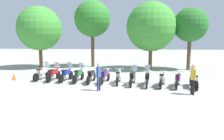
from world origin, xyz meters
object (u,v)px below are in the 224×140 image
at_px(motorcycle_0, 42,73).
at_px(tree_1, 92,19).
at_px(motorcycle_4, 91,76).
at_px(motorcycle_8, 147,78).
at_px(person_1, 99,74).
at_px(motorcycle_5, 105,76).
at_px(motorcycle_6, 118,77).
at_px(tree_3, 190,25).
at_px(motorcycle_9, 162,79).
at_px(tree_0, 39,29).
at_px(motorcycle_1, 54,74).
at_px(motorcycle_11, 194,80).
at_px(tree_2, 151,27).
at_px(motorcycle_2, 66,74).
at_px(motorcycle_10, 178,80).
at_px(traffic_cone, 14,77).
at_px(motorcycle_3, 79,75).
at_px(person_0, 193,77).
at_px(motorcycle_7, 133,78).

xyz_separation_m(motorcycle_0, tree_1, (2.71, 7.49, 4.63)).
height_order(motorcycle_4, motorcycle_8, motorcycle_8).
bearing_deg(person_1, motorcycle_5, -54.28).
bearing_deg(motorcycle_6, tree_3, -40.30).
relative_size(motorcycle_9, tree_3, 0.35).
relative_size(person_1, tree_0, 0.28).
bearing_deg(motorcycle_1, motorcycle_4, -92.11).
distance_m(motorcycle_6, tree_0, 11.76).
distance_m(motorcycle_11, tree_1, 13.27).
xyz_separation_m(tree_1, tree_2, (6.08, -1.57, -0.90)).
bearing_deg(tree_1, motorcycle_2, -95.28).
height_order(motorcycle_11, tree_0, tree_0).
xyz_separation_m(motorcycle_11, person_1, (-6.07, -1.27, 0.52)).
bearing_deg(tree_2, motorcycle_4, -125.81).
bearing_deg(motorcycle_10, traffic_cone, 101.01).
xyz_separation_m(tree_1, traffic_cone, (-4.82, -7.85, -4.87)).
distance_m(motorcycle_11, tree_2, 8.89).
relative_size(motorcycle_1, tree_1, 0.31).
bearing_deg(traffic_cone, motorcycle_1, 1.51).
xyz_separation_m(motorcycle_0, motorcycle_5, (4.95, -0.83, -0.01)).
height_order(motorcycle_10, traffic_cone, motorcycle_10).
bearing_deg(tree_3, motorcycle_6, -133.72).
distance_m(motorcycle_2, motorcycle_9, 7.05).
bearing_deg(motorcycle_6, motorcycle_3, 86.12).
xyz_separation_m(motorcycle_6, motorcycle_11, (4.96, -0.93, 0.01)).
relative_size(motorcycle_0, motorcycle_10, 1.02).
bearing_deg(motorcycle_6, traffic_cone, 89.32).
bearing_deg(motorcycle_1, tree_3, -54.15).
bearing_deg(motorcycle_1, motorcycle_10, -92.08).
xyz_separation_m(motorcycle_0, motorcycle_8, (7.92, -1.51, 0.00)).
bearing_deg(motorcycle_4, tree_3, -46.08).
bearing_deg(tree_2, motorcycle_3, -131.94).
distance_m(motorcycle_0, motorcycle_3, 3.02).
xyz_separation_m(motorcycle_4, tree_3, (8.62, 6.78, 3.90)).
height_order(motorcycle_6, person_0, person_0).
xyz_separation_m(motorcycle_5, tree_0, (-7.61, 7.06, 3.61)).
bearing_deg(tree_2, person_1, -113.62).
height_order(motorcycle_1, person_0, person_0).
xyz_separation_m(motorcycle_0, motorcycle_7, (6.94, -1.32, 0.00)).
distance_m(motorcycle_0, motorcycle_11, 11.05).
distance_m(motorcycle_5, person_0, 6.11).
distance_m(motorcycle_1, motorcycle_11, 10.04).
bearing_deg(motorcycle_4, motorcycle_10, -93.73).
bearing_deg(tree_1, motorcycle_5, -74.88).
height_order(motorcycle_7, motorcycle_9, motorcycle_7).
height_order(motorcycle_3, person_0, person_0).
bearing_deg(tree_1, person_0, -55.47).
relative_size(person_0, traffic_cone, 3.25).
bearing_deg(motorcycle_7, person_0, -114.36).
distance_m(motorcycle_10, motorcycle_11, 0.99).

